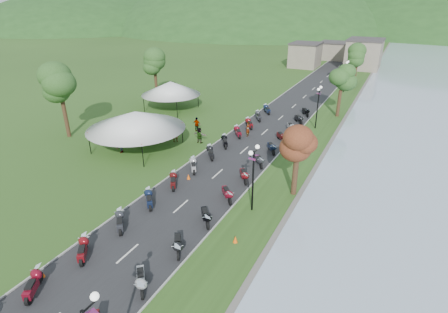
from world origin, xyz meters
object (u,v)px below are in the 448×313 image
at_px(pedestrian_b, 171,135).
at_px(pedestrian_c, 121,152).
at_px(vendor_tent_main, 137,130).
at_px(pedestrian_a, 176,141).

height_order(pedestrian_b, pedestrian_c, pedestrian_c).
xyz_separation_m(vendor_tent_main, pedestrian_b, (0.85, 4.64, -2.00)).
relative_size(vendor_tent_main, pedestrian_b, 3.97).
bearing_deg(pedestrian_b, pedestrian_a, 126.04).
height_order(vendor_tent_main, pedestrian_a, vendor_tent_main).
height_order(vendor_tent_main, pedestrian_c, vendor_tent_main).
distance_m(pedestrian_a, pedestrian_b, 2.11).
distance_m(pedestrian_b, pedestrian_c, 6.59).
relative_size(pedestrian_a, pedestrian_c, 1.08).
bearing_deg(pedestrian_b, pedestrian_c, 61.13).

